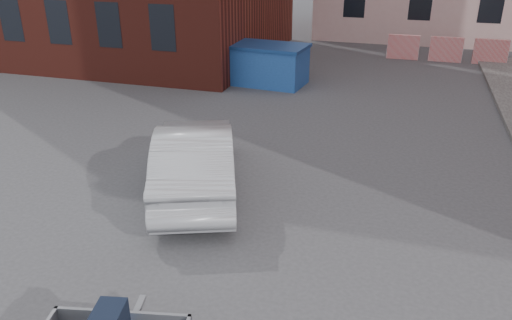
% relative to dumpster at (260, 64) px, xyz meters
% --- Properties ---
extents(ground, '(120.00, 120.00, 0.00)m').
position_rel_dumpster_xyz_m(ground, '(2.16, -9.55, -0.69)').
color(ground, '#38383A').
rests_on(ground, ground).
extents(barriers, '(4.70, 0.18, 1.00)m').
position_rel_dumpster_xyz_m(barriers, '(6.36, 5.45, -0.19)').
color(barriers, red).
rests_on(barriers, ground).
extents(dumpster, '(3.40, 1.99, 1.36)m').
position_rel_dumpster_xyz_m(dumpster, '(0.00, 0.00, 0.00)').
color(dumpster, '#214E9E').
rests_on(dumpster, ground).
extents(silver_car, '(2.93, 4.45, 1.39)m').
position_rel_dumpster_xyz_m(silver_car, '(1.15, -8.23, 0.01)').
color(silver_car, '#9EA0A5').
rests_on(silver_car, ground).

